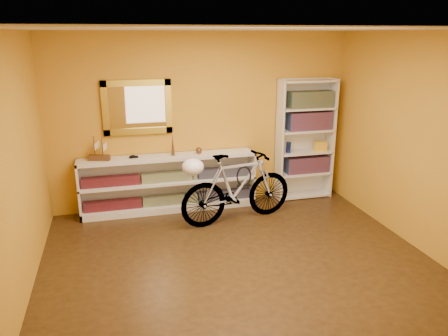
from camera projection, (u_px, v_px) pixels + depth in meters
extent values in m
cube|color=black|center=(239.00, 263.00, 5.08)|extent=(4.50, 4.00, 0.01)
cube|color=silver|center=(242.00, 28.00, 4.31)|extent=(4.50, 4.00, 0.01)
cube|color=#C1841C|center=(202.00, 121.00, 6.55)|extent=(4.50, 0.01, 2.60)
cube|color=#C1841C|center=(14.00, 171.00, 4.16)|extent=(0.01, 4.00, 2.60)
cube|color=#C1841C|center=(420.00, 143.00, 5.24)|extent=(0.01, 4.00, 2.60)
cube|color=olive|center=(137.00, 107.00, 6.21)|extent=(0.98, 0.06, 0.78)
cube|color=silver|center=(258.00, 183.00, 7.06)|extent=(0.09, 0.02, 0.09)
cube|color=black|center=(170.00, 199.00, 6.56)|extent=(2.50, 0.13, 0.14)
cube|color=navy|center=(169.00, 176.00, 6.45)|extent=(2.50, 0.13, 0.14)
imported|color=black|center=(134.00, 158.00, 6.26)|extent=(0.00, 0.00, 0.00)
cone|color=brown|center=(173.00, 145.00, 6.35)|extent=(0.05, 0.05, 0.31)
sphere|color=brown|center=(199.00, 151.00, 6.47)|extent=(0.09, 0.09, 0.09)
cube|color=maroon|center=(307.00, 164.00, 7.02)|extent=(0.70, 0.22, 0.26)
cube|color=maroon|center=(309.00, 121.00, 6.82)|extent=(0.70, 0.22, 0.28)
cube|color=#184354|center=(310.00, 99.00, 6.72)|extent=(0.70, 0.22, 0.25)
cylinder|color=#162C9B|center=(288.00, 147.00, 6.84)|extent=(0.08, 0.08, 0.17)
cube|color=#9B2B16|center=(294.00, 102.00, 6.70)|extent=(0.15, 0.15, 0.18)
cube|color=yellow|center=(320.00, 146.00, 6.95)|extent=(0.21, 0.15, 0.15)
imported|color=silver|center=(237.00, 187.00, 6.08)|extent=(0.75, 1.77, 1.01)
ellipsoid|color=white|center=(193.00, 167.00, 5.71)|extent=(0.29, 0.28, 0.22)
torus|color=black|center=(244.00, 176.00, 6.08)|extent=(0.22, 0.02, 0.22)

